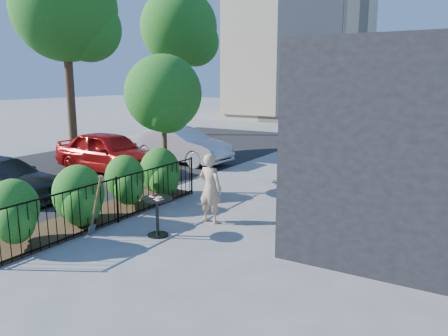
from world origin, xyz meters
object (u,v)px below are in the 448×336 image
Objects in this scene: cafe_table at (157,210)px; car_silver at (181,145)px; patio_tree at (164,98)px; car_darkgrey at (3,179)px; car_red at (109,152)px; shovel at (95,209)px; woman at (210,188)px; street_tree_far at (179,32)px; street_tree_near at (65,15)px.

car_silver is at bearing 122.98° from cafe_table.
patio_tree is 5.04m from car_darkgrey.
patio_tree reaches higher than cafe_table.
shovel is at bearing -135.40° from car_red.
woman is 6.78m from car_red.
cafe_table is at bearing -124.88° from car_red.
car_silver is at bearing 114.07° from shovel.
woman is (2.58, -1.63, -1.94)m from patio_tree.
street_tree_far is 2.11× the size of car_darkgrey.
street_tree_far reaches higher than woman.
cafe_table is at bearing 32.03° from shovel.
car_red reaches higher than car_darkgrey.
car_red is (4.14, -1.95, -5.18)m from street_tree_near.
car_silver reaches higher than shovel.
car_darkgrey is (-6.10, -1.23, -0.25)m from woman.
shovel is (8.68, -14.86, -5.31)m from street_tree_far.
street_tree_near is 1.92× the size of car_red.
woman reaches higher than car_darkgrey.
shovel reaches higher than cafe_table.
car_darkgrey is at bearing -73.46° from street_tree_far.
patio_tree is 4.36m from shovel.
woman is at bearing -113.27° from car_red.
street_tree_far reaches higher than cafe_table.
street_tree_far is at bearing 120.29° from shovel.
cafe_table is at bearing -32.20° from street_tree_near.
street_tree_near is at bearing 25.68° from car_darkgrey.
shovel reaches higher than car_darkgrey.
street_tree_far is 9.24× the size of cafe_table.
car_red is at bearing 162.42° from car_silver.
patio_tree is at bearing 104.99° from shovel.
shovel is at bearing -75.01° from patio_tree.
cafe_table is (9.79, -14.17, -5.34)m from street_tree_far.
street_tree_near is 7.44m from car_silver.
street_tree_far is 5.05× the size of woman.
car_red is at bearing -67.42° from street_tree_far.
woman is at bearing -51.30° from street_tree_far.
patio_tree is at bearing -22.57° from street_tree_near.
car_darkgrey is (0.03, -4.10, -0.16)m from car_red.
street_tree_near is 2.11× the size of car_darkgrey.
street_tree_near is 8.00m from street_tree_far.
car_silver reaches higher than cafe_table.
shovel is 0.35× the size of car_darkgrey.
patio_tree is 4.23m from cafe_table.
street_tree_far is 18.03m from cafe_table.
car_red is (-5.65, 4.21, 0.15)m from cafe_table.
street_tree_near reaches higher than car_red.
street_tree_far is 17.21m from woman.
woman reaches higher than cafe_table.
shovel is at bearing -38.32° from street_tree_near.
patio_tree is 4.29m from car_red.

